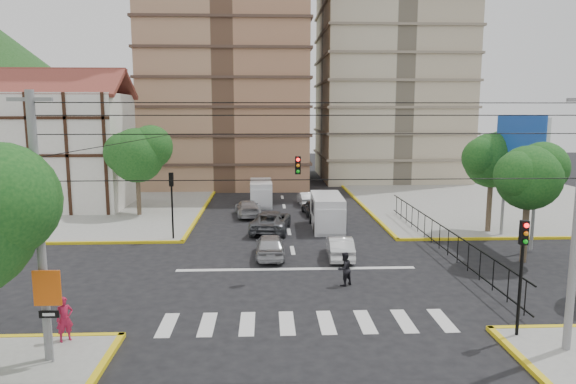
{
  "coord_description": "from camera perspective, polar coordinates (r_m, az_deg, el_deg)",
  "views": [
    {
      "loc": [
        -1.59,
        -25.67,
        8.45
      ],
      "look_at": [
        -0.38,
        2.81,
        4.0
      ],
      "focal_mm": 32.0,
      "sensor_mm": 36.0,
      "label": 1
    }
  ],
  "objects": [
    {
      "name": "car_white_front_right",
      "position": [
        30.22,
        5.77,
        -6.12
      ],
      "size": [
        1.54,
        4.04,
        1.31
      ],
      "primitive_type": "imported",
      "rotation": [
        0.0,
        0.0,
        3.1
      ],
      "color": "silver",
      "rests_on": "ground"
    },
    {
      "name": "van_right_lane",
      "position": [
        37.34,
        4.41,
        -2.37
      ],
      "size": [
        2.27,
        5.47,
        2.44
      ],
      "rotation": [
        0.0,
        0.0,
        -0.03
      ],
      "color": "silver",
      "rests_on": "ground"
    },
    {
      "name": "van_left_lane",
      "position": [
        46.91,
        -3.02,
        -0.18
      ],
      "size": [
        2.08,
        4.96,
        2.22
      ],
      "rotation": [
        0.0,
        0.0,
        0.02
      ],
      "color": "silver",
      "rests_on": "ground"
    },
    {
      "name": "park_fence",
      "position": [
        33.08,
        16.42,
        -6.3
      ],
      "size": [
        0.1,
        22.5,
        1.66
      ],
      "primitive_type": null,
      "color": "black",
      "rests_on": "ground"
    },
    {
      "name": "sidewalk_nw",
      "position": [
        49.95,
        -24.04,
        -1.55
      ],
      "size": [
        26.0,
        26.0,
        0.15
      ],
      "primitive_type": "cube",
      "color": "gray",
      "rests_on": "ground"
    },
    {
      "name": "car_grey_mid_left",
      "position": [
        36.69,
        -1.91,
        -3.24
      ],
      "size": [
        3.2,
        5.71,
        1.51
      ],
      "primitive_type": "imported",
      "rotation": [
        0.0,
        0.0,
        3.01
      ],
      "color": "#5A5D62",
      "rests_on": "ground"
    },
    {
      "name": "traffic_light_se",
      "position": [
        20.89,
        24.56,
        -6.76
      ],
      "size": [
        0.28,
        0.22,
        4.4
      ],
      "color": "black",
      "rests_on": "ground"
    },
    {
      "name": "utility_pole_sw",
      "position": [
        18.61,
        -25.89,
        -3.45
      ],
      "size": [
        1.4,
        0.28,
        9.0
      ],
      "color": "slate",
      "rests_on": "ground"
    },
    {
      "name": "stop_line",
      "position": [
        28.22,
        0.91,
        -8.54
      ],
      "size": [
        13.0,
        0.4,
        0.01
      ],
      "primitive_type": "cube",
      "color": "silver",
      "rests_on": "ground"
    },
    {
      "name": "district_sign",
      "position": [
        18.92,
        -25.13,
        -10.48
      ],
      "size": [
        0.9,
        0.12,
        3.2
      ],
      "color": "slate",
      "rests_on": "ground"
    },
    {
      "name": "tree_tudor",
      "position": [
        43.06,
        -16.33,
        4.21
      ],
      "size": [
        5.39,
        4.4,
        7.43
      ],
      "color": "#473828",
      "rests_on": "ground"
    },
    {
      "name": "tree_park_a",
      "position": [
        31.53,
        25.33,
        1.75
      ],
      "size": [
        4.41,
        3.6,
        6.83
      ],
      "color": "#473828",
      "rests_on": "ground"
    },
    {
      "name": "sidewalk_ne",
      "position": [
        51.21,
        22.54,
        -1.22
      ],
      "size": [
        26.0,
        26.0,
        0.15
      ],
      "primitive_type": "cube",
      "color": "gray",
      "rests_on": "ground"
    },
    {
      "name": "traffic_light_hanging",
      "position": [
        23.83,
        1.4,
        2.73
      ],
      "size": [
        18.0,
        9.12,
        0.92
      ],
      "color": "black",
      "rests_on": "ground"
    },
    {
      "name": "ground",
      "position": [
        27.08,
        1.06,
        -9.31
      ],
      "size": [
        160.0,
        160.0,
        0.0
      ],
      "primitive_type": "plane",
      "color": "black",
      "rests_on": "ground"
    },
    {
      "name": "tree_park_c",
      "position": [
        38.19,
        21.84,
        3.56
      ],
      "size": [
        4.65,
        3.8,
        7.25
      ],
      "color": "#473828",
      "rests_on": "ground"
    },
    {
      "name": "pedestrian_sw_corner",
      "position": [
        20.93,
        -23.57,
        -12.81
      ],
      "size": [
        0.72,
        0.68,
        1.66
      ],
      "primitive_type": "imported",
      "rotation": [
        0.0,
        0.0,
        0.65
      ],
      "color": "#A7193A",
      "rests_on": "sidewalk_sw"
    },
    {
      "name": "crosswalk_stripes",
      "position": [
        21.47,
        2.07,
        -14.3
      ],
      "size": [
        12.0,
        2.4,
        0.01
      ],
      "primitive_type": "cube",
      "color": "silver",
      "rests_on": "ground"
    },
    {
      "name": "billboard",
      "position": [
        35.59,
        24.42,
        4.13
      ],
      "size": [
        0.36,
        6.2,
        8.1
      ],
      "color": "slate",
      "rests_on": "ground"
    },
    {
      "name": "pedestrian_crosswalk",
      "position": [
        25.59,
        6.27,
        -8.49
      ],
      "size": [
        1.03,
        0.99,
        1.68
      ],
      "primitive_type": "imported",
      "rotation": [
        0.0,
        0.0,
        3.75
      ],
      "color": "black",
      "rests_on": "ground"
    },
    {
      "name": "car_silver_front_left",
      "position": [
        30.25,
        -1.99,
        -5.95
      ],
      "size": [
        1.69,
        4.19,
        1.43
      ],
      "primitive_type": "imported",
      "rotation": [
        0.0,
        0.0,
        3.14
      ],
      "color": "#A5A6AA",
      "rests_on": "ground"
    },
    {
      "name": "tudor_building",
      "position": [
        48.98,
        -23.33,
        4.41
      ],
      "size": [
        10.8,
        8.05,
        12.23
      ],
      "color": "silver",
      "rests_on": "ground"
    },
    {
      "name": "traffic_light_nw",
      "position": [
        34.46,
        -12.79,
        -0.26
      ],
      "size": [
        0.28,
        0.22,
        4.4
      ],
      "color": "black",
      "rests_on": "ground"
    },
    {
      "name": "car_darkgrey_mid_right",
      "position": [
        42.58,
        2.82,
        -1.71
      ],
      "size": [
        1.91,
        3.87,
        1.27
      ],
      "primitive_type": "imported",
      "rotation": [
        0.0,
        0.0,
        3.25
      ],
      "color": "#2A2A2C",
      "rests_on": "ground"
    },
    {
      "name": "car_silver_rear_left",
      "position": [
        42.14,
        -4.51,
        -1.8
      ],
      "size": [
        2.43,
        4.8,
        1.34
      ],
      "primitive_type": "imported",
      "rotation": [
        0.0,
        0.0,
        3.27
      ],
      "color": "#A3A3A8",
      "rests_on": "ground"
    },
    {
      "name": "car_white_rear_right",
      "position": [
        47.02,
        2.03,
        -0.72
      ],
      "size": [
        1.6,
        3.85,
        1.24
      ],
      "primitive_type": "imported",
      "rotation": [
        0.0,
        0.0,
        3.22
      ],
      "color": "white",
      "rests_on": "ground"
    }
  ]
}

